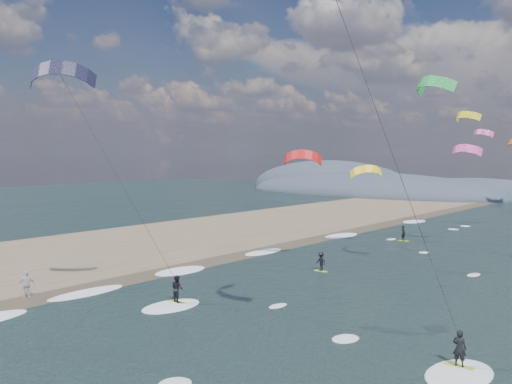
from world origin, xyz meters
The scene contains 10 objects.
ground centered at (0.00, 0.00, 0.00)m, with size 260.00×260.00×0.00m, color black.
sand_strip centered at (-24.00, 10.00, 0.00)m, with size 26.00×240.00×0.00m, color brown.
wet_sand_strip centered at (-12.00, 10.00, 0.00)m, with size 3.00×240.00×0.00m, color #382D23.
coastal_hills centered at (-44.84, 107.86, 0.00)m, with size 80.00×41.00×15.00m.
kitesurfer_near_a centered at (10.31, 3.73, 14.34)m, with size 7.78×9.10×18.85m.
kitesurfer_near_b centered at (-6.69, 3.87, 10.09)m, with size 7.08×9.15×15.36m.
far_kitesurfers centered at (0.83, 31.24, 0.81)m, with size 13.77×19.68×1.66m.
bg_kite_field centered at (-0.36, 53.55, 11.86)m, with size 14.46×68.43×8.12m.
shoreline_surf centered at (-10.80, 14.75, 0.00)m, with size 2.40×79.40×0.11m.
beach_walker centered at (-12.80, 2.65, 0.91)m, with size 1.06×0.44×1.81m, color #B6B8C1.
Camera 1 is at (22.10, -16.25, 9.56)m, focal length 40.00 mm.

